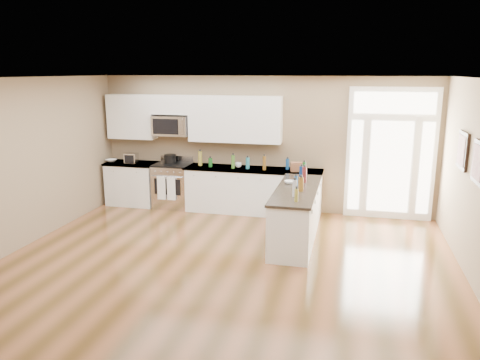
# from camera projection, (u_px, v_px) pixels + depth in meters

# --- Properties ---
(ground) EXTENTS (8.00, 8.00, 0.00)m
(ground) POSITION_uv_depth(u_px,v_px,m) (207.00, 291.00, 6.30)
(ground) COLOR #4D3515
(room_shell) EXTENTS (8.00, 8.00, 8.00)m
(room_shell) POSITION_uv_depth(u_px,v_px,m) (204.00, 167.00, 5.91)
(room_shell) COLOR #877255
(room_shell) RESTS_ON ground
(back_cabinet_left) EXTENTS (1.10, 0.66, 0.94)m
(back_cabinet_left) POSITION_uv_depth(u_px,v_px,m) (133.00, 185.00, 10.34)
(back_cabinet_left) COLOR white
(back_cabinet_left) RESTS_ON ground
(back_cabinet_right) EXTENTS (2.85, 0.66, 0.94)m
(back_cabinet_right) POSITION_uv_depth(u_px,v_px,m) (253.00, 192.00, 9.72)
(back_cabinet_right) COLOR white
(back_cabinet_right) RESTS_ON ground
(peninsula_cabinet) EXTENTS (0.69, 2.32, 0.94)m
(peninsula_cabinet) POSITION_uv_depth(u_px,v_px,m) (296.00, 216.00, 8.11)
(peninsula_cabinet) COLOR white
(peninsula_cabinet) RESTS_ON ground
(upper_cabinet_left) EXTENTS (1.04, 0.33, 0.95)m
(upper_cabinet_left) POSITION_uv_depth(u_px,v_px,m) (132.00, 117.00, 10.14)
(upper_cabinet_left) COLOR white
(upper_cabinet_left) RESTS_ON room_shell
(upper_cabinet_right) EXTENTS (1.94, 0.33, 0.95)m
(upper_cabinet_right) POSITION_uv_depth(u_px,v_px,m) (235.00, 119.00, 9.62)
(upper_cabinet_right) COLOR white
(upper_cabinet_right) RESTS_ON room_shell
(upper_cabinet_short) EXTENTS (0.82, 0.33, 0.40)m
(upper_cabinet_short) POSITION_uv_depth(u_px,v_px,m) (172.00, 105.00, 9.87)
(upper_cabinet_short) COLOR white
(upper_cabinet_short) RESTS_ON room_shell
(microwave) EXTENTS (0.78, 0.41, 0.42)m
(microwave) POSITION_uv_depth(u_px,v_px,m) (172.00, 126.00, 9.93)
(microwave) COLOR silver
(microwave) RESTS_ON room_shell
(entry_door) EXTENTS (1.70, 0.10, 2.60)m
(entry_door) POSITION_uv_depth(u_px,v_px,m) (391.00, 154.00, 9.16)
(entry_door) COLOR white
(entry_door) RESTS_ON ground
(wall_art_near) EXTENTS (0.05, 0.58, 0.58)m
(wall_art_near) POSITION_uv_depth(u_px,v_px,m) (463.00, 150.00, 7.20)
(wall_art_near) COLOR black
(wall_art_near) RESTS_ON room_shell
(wall_art_far) EXTENTS (0.05, 0.58, 0.58)m
(wall_art_far) POSITION_uv_depth(u_px,v_px,m) (479.00, 163.00, 6.25)
(wall_art_far) COLOR black
(wall_art_far) RESTS_ON room_shell
(kitchen_range) EXTENTS (0.76, 0.68, 1.08)m
(kitchen_range) POSITION_uv_depth(u_px,v_px,m) (173.00, 185.00, 10.12)
(kitchen_range) COLOR silver
(kitchen_range) RESTS_ON ground
(stockpot) EXTENTS (0.29, 0.29, 0.20)m
(stockpot) POSITION_uv_depth(u_px,v_px,m) (170.00, 158.00, 10.10)
(stockpot) COLOR black
(stockpot) RESTS_ON kitchen_range
(toaster_oven) EXTENTS (0.26, 0.21, 0.22)m
(toaster_oven) POSITION_uv_depth(u_px,v_px,m) (131.00, 158.00, 10.12)
(toaster_oven) COLOR silver
(toaster_oven) RESTS_ON back_cabinet_left
(cardboard_box) EXTENTS (0.25, 0.21, 0.18)m
(cardboard_box) POSITION_uv_depth(u_px,v_px,m) (296.00, 167.00, 9.31)
(cardboard_box) COLOR brown
(cardboard_box) RESTS_ON back_cabinet_right
(bowl_left) EXTENTS (0.26, 0.26, 0.05)m
(bowl_left) POSITION_uv_depth(u_px,v_px,m) (111.00, 160.00, 10.31)
(bowl_left) COLOR white
(bowl_left) RESTS_ON back_cabinet_left
(bowl_peninsula) EXTENTS (0.19, 0.19, 0.05)m
(bowl_peninsula) POSITION_uv_depth(u_px,v_px,m) (289.00, 182.00, 8.30)
(bowl_peninsula) COLOR white
(bowl_peninsula) RESTS_ON peninsula_cabinet
(cup_counter) EXTENTS (0.16, 0.16, 0.10)m
(cup_counter) POSITION_uv_depth(u_px,v_px,m) (238.00, 165.00, 9.70)
(cup_counter) COLOR white
(cup_counter) RESTS_ON back_cabinet_right
(counter_bottles) EXTENTS (2.40, 2.43, 0.30)m
(counter_bottles) POSITION_uv_depth(u_px,v_px,m) (266.00, 170.00, 8.89)
(counter_bottles) COLOR #19591E
(counter_bottles) RESTS_ON back_cabinet_right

